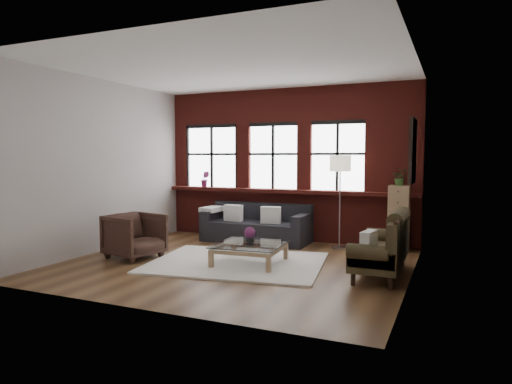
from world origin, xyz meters
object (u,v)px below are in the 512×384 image
at_px(dark_sofa, 256,223).
at_px(vintage_settee, 380,245).
at_px(armchair, 135,236).
at_px(coffee_table, 250,254).
at_px(drawer_chest, 399,218).
at_px(floor_lamp, 340,198).
at_px(vase, 250,239).

xyz_separation_m(dark_sofa, vintage_settee, (2.77, -1.69, 0.05)).
xyz_separation_m(dark_sofa, armchair, (-1.34, -2.23, -0.01)).
bearing_deg(coffee_table, drawer_chest, 46.55).
xyz_separation_m(vintage_settee, armchair, (-4.11, -0.54, -0.06)).
relative_size(coffee_table, drawer_chest, 0.87).
height_order(coffee_table, floor_lamp, floor_lamp).
height_order(dark_sofa, vase, dark_sofa).
relative_size(dark_sofa, drawer_chest, 1.80).
height_order(vintage_settee, drawer_chest, drawer_chest).
bearing_deg(drawer_chest, coffee_table, -133.45).
distance_m(coffee_table, drawer_chest, 3.08).
bearing_deg(vase, vintage_settee, 5.73).
bearing_deg(dark_sofa, vintage_settee, -31.45).
relative_size(armchair, floor_lamp, 0.44).
xyz_separation_m(dark_sofa, drawer_chest, (2.81, 0.31, 0.21)).
height_order(dark_sofa, floor_lamp, floor_lamp).
bearing_deg(coffee_table, floor_lamp, 61.67).
bearing_deg(coffee_table, armchair, -170.91).
relative_size(vase, drawer_chest, 0.12).
relative_size(coffee_table, floor_lamp, 0.55).
relative_size(vintage_settee, coffee_table, 1.58).
relative_size(coffee_table, vase, 7.31).
height_order(coffee_table, vase, vase).
distance_m(vintage_settee, coffee_table, 2.08).
relative_size(armchair, drawer_chest, 0.69).
bearing_deg(vintage_settee, floor_lamp, 120.88).
bearing_deg(floor_lamp, coffee_table, -118.33).
distance_m(dark_sofa, vase, 2.03).
relative_size(dark_sofa, coffee_table, 2.06).
bearing_deg(floor_lamp, vintage_settee, -59.12).
xyz_separation_m(vintage_settee, drawer_chest, (0.05, 2.00, 0.16)).
bearing_deg(drawer_chest, armchair, -148.57).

